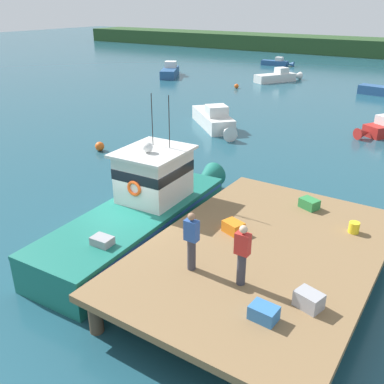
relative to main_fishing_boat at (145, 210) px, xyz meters
name	(u,v)px	position (x,y,z in m)	size (l,w,h in m)	color
ground_plane	(135,238)	(-0.17, -0.37, -1.01)	(200.00, 200.00, 0.00)	#1E4C5B
dock	(263,252)	(4.63, -0.37, 0.07)	(6.00, 9.00, 1.20)	#4C3D2D
main_fishing_boat	(145,210)	(0.00, 0.00, 0.00)	(2.92, 9.88, 4.80)	#196B5B
crate_stack_mid_dock	(264,313)	(5.87, -3.10, 0.36)	(0.60, 0.44, 0.34)	#3370B2
crate_single_by_cleat	(309,300)	(6.56, -2.16, 0.39)	(0.60, 0.44, 0.40)	#9E9EA3
crate_stack_near_edge	(233,227)	(3.47, -0.03, 0.37)	(0.60, 0.44, 0.36)	orange
crate_single_far	(309,204)	(4.82, 2.86, 0.36)	(0.60, 0.44, 0.33)	#2D8442
bait_bucket	(354,227)	(6.52, 1.97, 0.36)	(0.32, 0.32, 0.34)	yellow
deckhand_by_the_boat	(192,240)	(3.48, -2.33, 1.05)	(0.36, 0.22, 1.63)	#383842
deckhand_further_back	(242,254)	(4.85, -2.21, 1.05)	(0.36, 0.22, 1.63)	#383842
moored_boat_mid_harbor	(277,63)	(-13.49, 43.51, -0.64)	(4.26, 1.24, 1.08)	#285184
moored_boat_off_the_point	(278,77)	(-8.65, 32.41, -0.53)	(3.68, 5.24, 1.38)	silver
moored_boat_far_right	(215,120)	(-5.16, 13.57, -0.47)	(5.31, 5.04, 1.55)	silver
moored_boat_far_left	(170,71)	(-20.05, 29.26, -0.48)	(3.90, 5.84, 1.52)	#285184
mooring_buoy_channel_marker	(100,146)	(-8.07, 5.99, -0.75)	(0.51, 0.51, 0.51)	#EA5B19
mooring_buoy_inshore	(236,86)	(-10.46, 26.71, -0.79)	(0.43, 0.43, 0.43)	#EA5B19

